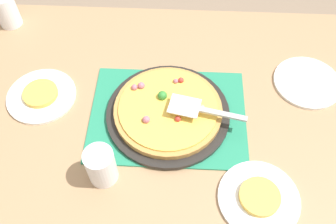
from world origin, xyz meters
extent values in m
plane|color=#84705B|center=(0.00, 0.00, 0.00)|extent=(8.00, 8.00, 0.00)
cube|color=#9E7A56|center=(0.00, 0.00, 0.73)|extent=(1.40, 1.00, 0.03)
cube|color=#9E7A56|center=(-0.64, -0.44, 0.36)|extent=(0.07, 0.07, 0.72)
cube|color=#9E7A56|center=(0.64, -0.44, 0.36)|extent=(0.07, 0.07, 0.72)
cube|color=#237F5B|center=(0.00, 0.00, 0.75)|extent=(0.48, 0.36, 0.01)
cylinder|color=black|center=(0.00, 0.00, 0.76)|extent=(0.38, 0.38, 0.01)
cylinder|color=#B78442|center=(0.00, 0.00, 0.78)|extent=(0.33, 0.33, 0.02)
cylinder|color=#EAB747|center=(0.00, 0.00, 0.79)|extent=(0.30, 0.30, 0.01)
sphere|color=#B76675|center=(0.06, 0.05, 0.80)|extent=(0.02, 0.02, 0.02)
sphere|color=#E5CC7F|center=(-0.10, 0.00, 0.80)|extent=(0.02, 0.02, 0.02)
sphere|color=red|center=(-0.03, 0.04, 0.80)|extent=(0.02, 0.02, 0.02)
sphere|color=#B76675|center=(0.11, -0.07, 0.80)|extent=(0.02, 0.02, 0.02)
sphere|color=red|center=(-0.04, -0.10, 0.80)|extent=(0.02, 0.02, 0.02)
sphere|color=#338433|center=(0.02, -0.04, 0.80)|extent=(0.03, 0.03, 0.03)
sphere|color=#B76675|center=(-0.02, -0.10, 0.80)|extent=(0.02, 0.02, 0.02)
sphere|color=#B76675|center=(0.09, -0.07, 0.80)|extent=(0.02, 0.02, 0.02)
cylinder|color=white|center=(0.41, -0.05, 0.76)|extent=(0.22, 0.22, 0.01)
cylinder|color=white|center=(-0.26, 0.26, 0.76)|extent=(0.22, 0.22, 0.01)
cylinder|color=white|center=(-0.45, -0.15, 0.76)|extent=(0.22, 0.22, 0.01)
cylinder|color=#EAB747|center=(0.41, -0.05, 0.77)|extent=(0.11, 0.11, 0.02)
cylinder|color=#EAB747|center=(-0.26, 0.26, 0.77)|extent=(0.11, 0.11, 0.02)
cylinder|color=white|center=(0.61, -0.39, 0.81)|extent=(0.08, 0.08, 0.12)
cylinder|color=white|center=(0.17, 0.21, 0.81)|extent=(0.08, 0.08, 0.12)
cube|color=silver|center=(-0.05, 0.01, 0.82)|extent=(0.10, 0.09, 0.00)
cube|color=#B2B2B7|center=(-0.16, 0.03, 0.82)|extent=(0.14, 0.04, 0.01)
camera|label=1|loc=(-0.03, 0.63, 1.69)|focal=39.00mm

